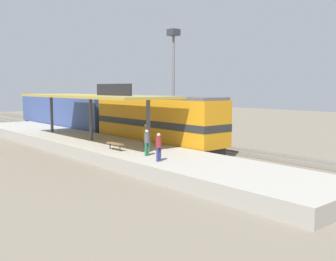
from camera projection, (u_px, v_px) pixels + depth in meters
ground_plane at (153, 143)px, 37.03m from camera, size 120.00×120.00×0.00m
track_near at (136, 145)px, 35.75m from camera, size 3.20×110.00×0.16m
track_far at (173, 141)px, 38.69m from camera, size 3.20×110.00×0.16m
platform at (92, 145)px, 32.75m from camera, size 6.00×44.00×0.90m
station_canopy at (91, 97)px, 32.23m from camera, size 5.20×18.00×4.70m
platform_bench at (115, 144)px, 27.25m from camera, size 0.44×1.70×0.50m
locomotive at (156, 122)px, 33.14m from camera, size 2.93×14.43×4.44m
passenger_carriage_single at (64, 113)px, 46.83m from camera, size 2.90×20.00×4.24m
light_mast at (173, 60)px, 42.61m from camera, size 1.10×1.10×11.70m
person_waiting at (159, 146)px, 22.98m from camera, size 0.34×0.34×1.71m
person_walking at (147, 141)px, 24.91m from camera, size 0.34×0.34×1.71m
person_boarding at (146, 134)px, 28.68m from camera, size 0.34×0.34×1.71m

